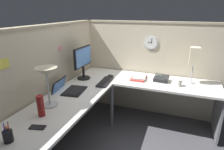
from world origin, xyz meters
name	(u,v)px	position (x,y,z in m)	size (l,w,h in m)	color
ground_plane	(118,133)	(0.00, 0.00, 0.00)	(6.80, 6.80, 0.00)	#47474C
cubicle_wall_back	(48,85)	(-0.36, 0.87, 0.79)	(2.57, 0.12, 1.58)	beige
cubicle_wall_right	(149,69)	(0.87, -0.27, 0.79)	(0.12, 2.37, 1.58)	beige
desk	(119,100)	(-0.15, -0.05, 0.63)	(2.35, 2.15, 0.73)	silver
monitor	(83,60)	(0.19, 0.64, 1.02)	(0.46, 0.20, 0.50)	black
laptop	(68,89)	(-0.31, 0.61, 0.75)	(0.38, 0.42, 0.22)	black
keyboard	(105,82)	(0.15, 0.26, 0.74)	(0.43, 0.14, 0.02)	black
computer_mouse	(111,76)	(0.42, 0.28, 0.75)	(0.06, 0.10, 0.03)	#232326
desk_lamp_dome	(47,75)	(-0.72, 0.57, 1.09)	(0.24, 0.24, 0.44)	#B7BABF
pen_cup	(8,136)	(-1.36, 0.50, 0.78)	(0.08, 0.08, 0.18)	black
cell_phone	(37,127)	(-1.12, 0.41, 0.73)	(0.07, 0.14, 0.01)	black
thermos_flask	(41,106)	(-0.94, 0.51, 0.84)	(0.07, 0.07, 0.22)	maroon
office_phone	(162,79)	(0.49, -0.52, 0.77)	(0.21, 0.22, 0.11)	#232326
book_stack	(139,77)	(0.47, -0.17, 0.75)	(0.30, 0.23, 0.04)	#BF3F38
desk_lamp_paper	(194,58)	(0.56, -0.93, 1.11)	(0.13, 0.13, 0.53)	#B7BABF
coffee_mug	(179,83)	(0.38, -0.76, 0.78)	(0.08, 0.08, 0.10)	silver
wall_clock	(151,43)	(0.82, -0.28, 1.24)	(0.04, 0.22, 0.22)	#B7BABF
pinned_note_leftmost	(4,64)	(-1.00, 0.82, 1.27)	(0.11, 0.00, 0.10)	#EAD84C
pinned_note_middle	(60,48)	(-0.10, 0.82, 1.25)	(0.09, 0.00, 0.07)	pink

